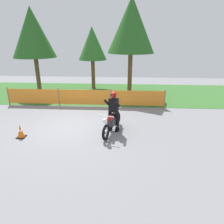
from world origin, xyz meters
name	(u,v)px	position (x,y,z in m)	size (l,w,h in m)	color
ground	(73,127)	(0.00, 0.00, -0.01)	(24.00, 24.00, 0.02)	gray
grass_verge	(93,93)	(0.00, 5.80, 0.01)	(24.00, 6.04, 0.01)	#386B2D
barrier_fence	(85,97)	(0.00, 2.79, 0.54)	(8.99, 0.08, 1.05)	#997547
tree_leftmost	(32,33)	(-3.80, 5.61, 4.00)	(2.81, 2.81, 5.58)	brown
tree_near_left	(92,44)	(-0.18, 7.29, 3.27)	(2.08, 2.08, 4.47)	brown
tree_near_right	(131,26)	(2.57, 5.32, 4.39)	(2.94, 2.94, 6.05)	brown
motorcycle_lead	(112,122)	(1.76, -0.49, 0.46)	(0.79, 1.96, 0.95)	black
rider_lead	(114,110)	(1.81, -0.31, 0.92)	(0.65, 0.67, 1.69)	black
traffic_cone	(21,131)	(-1.79, -1.16, 0.26)	(0.32, 0.32, 0.53)	black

